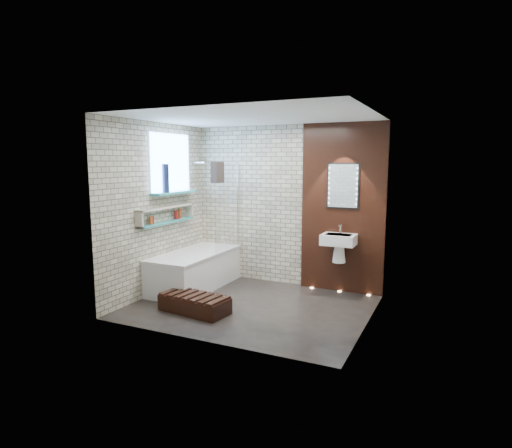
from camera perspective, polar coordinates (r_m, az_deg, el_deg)
The scene contains 15 objects.
ground at distance 6.17m, azimuth -0.60°, elevation -10.81°, with size 3.20×3.20×0.00m, color black.
room_shell at distance 5.88m, azimuth -0.62°, elevation 1.26°, with size 3.24×3.20×2.60m.
walnut_panel at distance 6.76m, azimuth 11.41°, elevation 2.01°, with size 1.30×0.06×2.60m, color black.
clerestory_window at distance 6.95m, azimuth -11.18°, elevation 7.15°, with size 0.18×1.00×0.94m.
display_niche at distance 6.81m, azimuth -11.74°, elevation 1.20°, with size 0.14×1.30×0.26m.
bathtub at distance 7.05m, azimuth -8.06°, elevation -5.99°, with size 0.79×1.74×0.70m.
bath_screen at distance 7.06m, azimuth -3.85°, elevation 2.26°, with size 0.01×0.78×1.40m, color white.
towel at distance 6.78m, azimuth -5.09°, elevation 6.82°, with size 0.10×0.25×0.33m, color black.
shower_head at distance 7.29m, azimuth -6.67°, elevation 8.08°, with size 0.18×0.18×0.02m, color silver.
washbasin at distance 6.64m, azimuth 10.88°, elevation -2.54°, with size 0.50×0.36×0.58m.
led_mirror at distance 6.69m, azimuth 11.42°, elevation 4.96°, with size 0.50×0.02×0.70m.
walnut_step at distance 5.98m, azimuth -8.13°, elevation -10.45°, with size 0.95×0.42×0.21m, color black.
niche_bottles at distance 6.85m, azimuth -11.49°, elevation 0.98°, with size 0.06×0.80×0.16m.
sill_vases at distance 6.72m, azimuth -11.85°, elevation 5.95°, with size 0.10×0.10×0.43m.
floor_uplights at distance 6.95m, azimuth 10.96°, elevation -8.73°, with size 0.96×0.06×0.01m.
Camera 1 is at (2.53, -5.26, 2.02)m, focal length 30.28 mm.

